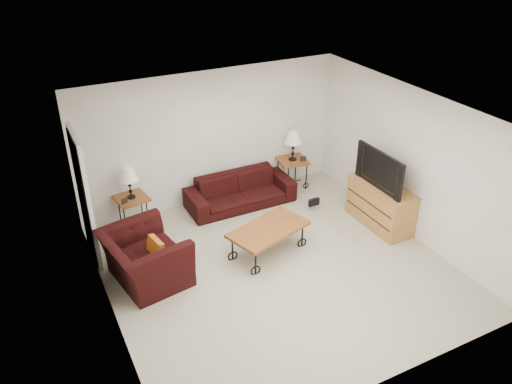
# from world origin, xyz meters

# --- Properties ---
(ground) EXTENTS (5.00, 5.00, 0.00)m
(ground) POSITION_xyz_m (0.00, 0.00, 0.00)
(ground) COLOR #BBB69F
(ground) RESTS_ON ground
(wall_back) EXTENTS (5.00, 0.02, 2.50)m
(wall_back) POSITION_xyz_m (0.00, 2.50, 1.25)
(wall_back) COLOR white
(wall_back) RESTS_ON ground
(wall_front) EXTENTS (5.00, 0.02, 2.50)m
(wall_front) POSITION_xyz_m (0.00, -2.50, 1.25)
(wall_front) COLOR white
(wall_front) RESTS_ON ground
(wall_left) EXTENTS (0.02, 5.00, 2.50)m
(wall_left) POSITION_xyz_m (-2.50, 0.00, 1.25)
(wall_left) COLOR white
(wall_left) RESTS_ON ground
(wall_right) EXTENTS (0.02, 5.00, 2.50)m
(wall_right) POSITION_xyz_m (2.50, 0.00, 1.25)
(wall_right) COLOR white
(wall_right) RESTS_ON ground
(ceiling) EXTENTS (5.00, 5.00, 0.00)m
(ceiling) POSITION_xyz_m (0.00, 0.00, 2.50)
(ceiling) COLOR white
(ceiling) RESTS_ON wall_back
(doorway) EXTENTS (0.08, 0.94, 2.04)m
(doorway) POSITION_xyz_m (-2.47, 1.65, 1.02)
(doorway) COLOR black
(doorway) RESTS_ON ground
(sofa) EXTENTS (2.02, 0.79, 0.59)m
(sofa) POSITION_xyz_m (0.34, 2.02, 0.29)
(sofa) COLOR black
(sofa) RESTS_ON ground
(side_table_left) EXTENTS (0.59, 0.59, 0.57)m
(side_table_left) POSITION_xyz_m (-1.64, 2.20, 0.28)
(side_table_left) COLOR brown
(side_table_left) RESTS_ON ground
(side_table_right) EXTENTS (0.62, 0.62, 0.60)m
(side_table_right) POSITION_xyz_m (1.57, 2.20, 0.30)
(side_table_right) COLOR brown
(side_table_right) RESTS_ON ground
(lamp_left) EXTENTS (0.36, 0.36, 0.57)m
(lamp_left) POSITION_xyz_m (-1.64, 2.20, 0.85)
(lamp_left) COLOR black
(lamp_left) RESTS_ON side_table_left
(lamp_right) EXTENTS (0.39, 0.39, 0.60)m
(lamp_right) POSITION_xyz_m (1.57, 2.20, 0.89)
(lamp_right) COLOR black
(lamp_right) RESTS_ON side_table_right
(photo_frame_left) EXTENTS (0.11, 0.05, 0.09)m
(photo_frame_left) POSITION_xyz_m (-1.79, 2.05, 0.61)
(photo_frame_left) COLOR black
(photo_frame_left) RESTS_ON side_table_left
(photo_frame_right) EXTENTS (0.12, 0.06, 0.10)m
(photo_frame_right) POSITION_xyz_m (1.72, 2.05, 0.65)
(photo_frame_right) COLOR black
(photo_frame_right) RESTS_ON side_table_right
(coffee_table) EXTENTS (1.42, 1.04, 0.48)m
(coffee_table) POSITION_xyz_m (0.07, 0.41, 0.24)
(coffee_table) COLOR brown
(coffee_table) RESTS_ON ground
(armchair) EXTENTS (1.25, 1.37, 0.79)m
(armchair) POSITION_xyz_m (-1.88, 0.63, 0.39)
(armchair) COLOR black
(armchair) RESTS_ON ground
(throw_pillow) EXTENTS (0.15, 0.37, 0.36)m
(throw_pillow) POSITION_xyz_m (-1.73, 0.58, 0.52)
(throw_pillow) COLOR #CF5E1A
(throw_pillow) RESTS_ON armchair
(tv_stand) EXTENTS (0.53, 1.28, 0.77)m
(tv_stand) POSITION_xyz_m (2.23, 0.29, 0.38)
(tv_stand) COLOR #C58449
(tv_stand) RESTS_ON ground
(television) EXTENTS (0.15, 1.14, 0.66)m
(television) POSITION_xyz_m (2.21, 0.29, 1.09)
(television) COLOR black
(television) RESTS_ON tv_stand
(backpack) EXTENTS (0.35, 0.28, 0.43)m
(backpack) POSITION_xyz_m (1.45, 1.32, 0.21)
(backpack) COLOR black
(backpack) RESTS_ON ground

